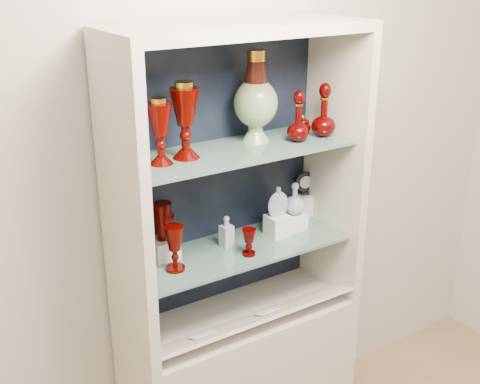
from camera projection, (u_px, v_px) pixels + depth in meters
wall_back at (211, 153)px, 2.48m from camera, size 3.50×0.02×2.80m
cabinet_back_panel at (215, 172)px, 2.49m from camera, size 0.98×0.02×1.15m
cabinet_side_left at (124, 212)px, 2.10m from camera, size 0.04×0.40×1.15m
cabinet_side_right at (334, 165)px, 2.58m from camera, size 0.04×0.40×1.15m
cabinet_top_cap at (240, 29)px, 2.12m from camera, size 1.00×0.40×0.04m
shelf_lower at (237, 249)px, 2.46m from camera, size 0.92×0.34×0.01m
shelf_upper at (237, 151)px, 2.30m from camera, size 0.92×0.34×0.01m
label_ledge at (255, 319)px, 2.45m from camera, size 0.92×0.17×0.09m
label_card_0 at (267, 311)px, 2.47m from camera, size 0.10×0.06×0.03m
label_card_1 at (203, 335)px, 2.32m from camera, size 0.10×0.06×0.03m
pedestal_lamp_left at (160, 132)px, 2.09m from camera, size 0.11×0.11×0.24m
pedestal_lamp_right at (185, 121)px, 2.15m from camera, size 0.11×0.11×0.28m
enamel_urn at (256, 97)px, 2.34m from camera, size 0.19×0.19×0.36m
ruby_decanter_a at (299, 113)px, 2.36m from camera, size 0.10×0.10×0.23m
ruby_decanter_b at (324, 108)px, 2.43m from camera, size 0.10×0.10×0.23m
lidded_bowl at (303, 124)px, 2.49m from camera, size 0.08×0.08×0.08m
cobalt_goblet at (134, 252)px, 2.22m from camera, size 0.10×0.10×0.18m
ruby_goblet_tall at (175, 248)px, 2.25m from camera, size 0.08×0.08×0.18m
ruby_goblet_small at (249, 242)px, 2.37m from camera, size 0.06×0.06×0.11m
riser_ruby_pitcher at (164, 248)px, 2.36m from camera, size 0.10×0.10×0.08m
ruby_pitcher at (163, 221)px, 2.32m from camera, size 0.13×0.10×0.15m
clear_square_bottle at (226, 231)px, 2.44m from camera, size 0.05×0.05×0.14m
riser_flat_flask at (278, 225)px, 2.55m from camera, size 0.09×0.09×0.09m
flat_flask at (278, 201)px, 2.51m from camera, size 0.10×0.05×0.13m
riser_clear_round_decanter at (294, 221)px, 2.61m from camera, size 0.09×0.09×0.07m
clear_round_decanter at (295, 199)px, 2.58m from camera, size 0.12×0.12×0.14m
riser_cameo_medallion at (304, 205)px, 2.75m from camera, size 0.08×0.08×0.10m
cameo_medallion at (305, 183)px, 2.71m from camera, size 0.10×0.05×0.11m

